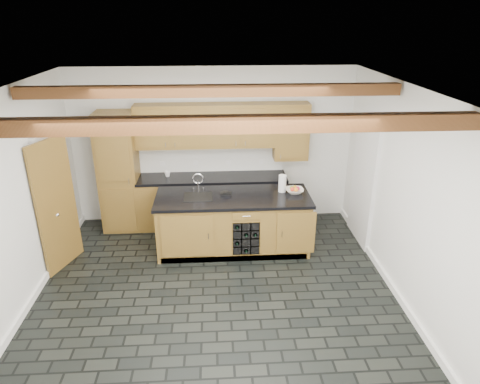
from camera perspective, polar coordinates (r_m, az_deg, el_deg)
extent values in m
plane|color=black|center=(6.11, -3.19, -13.53)|extent=(5.00, 5.00, 0.00)
plane|color=white|center=(7.75, -3.62, 6.10)|extent=(5.00, 0.00, 5.00)
plane|color=white|center=(5.97, -28.29, -1.90)|extent=(0.00, 5.00, 5.00)
plane|color=white|center=(5.94, 21.35, -0.76)|extent=(0.00, 5.00, 5.00)
plane|color=white|center=(5.00, -3.90, 13.34)|extent=(5.00, 5.00, 0.00)
cube|color=#5D3117|center=(3.84, -3.88, 8.97)|extent=(4.90, 0.15, 0.15)
cube|color=#5D3117|center=(5.61, -3.87, 13.32)|extent=(4.90, 0.15, 0.15)
cube|color=white|center=(6.58, -25.93, -12.67)|extent=(0.04, 5.00, 0.10)
cube|color=white|center=(6.56, 19.50, -11.65)|extent=(0.04, 5.00, 0.10)
cube|color=white|center=(7.20, -23.57, -0.38)|extent=(0.06, 0.94, 2.04)
cube|color=olive|center=(6.85, -23.28, -1.65)|extent=(0.31, 0.77, 2.00)
cube|color=white|center=(7.35, 16.12, 1.15)|extent=(0.06, 0.98, 2.04)
cube|color=black|center=(7.37, 16.29, 1.01)|extent=(0.02, 0.86, 1.96)
cube|color=olive|center=(7.76, -15.83, 2.56)|extent=(0.65, 0.60, 2.10)
cube|color=olive|center=(7.81, -3.62, -1.31)|extent=(2.60, 0.60, 0.88)
cube|color=black|center=(7.63, -3.70, 1.89)|extent=(2.64, 0.62, 0.05)
cube|color=white|center=(7.81, -3.76, 4.60)|extent=(2.60, 0.02, 0.52)
cube|color=olive|center=(7.48, -4.66, 8.82)|extent=(2.40, 0.35, 0.75)
cube|color=olive|center=(7.63, 6.82, 8.04)|extent=(0.60, 0.35, 1.00)
cube|color=olive|center=(7.00, -0.92, -4.23)|extent=(2.40, 0.90, 0.88)
cube|color=black|center=(6.80, -0.95, -0.74)|extent=(2.46, 0.96, 0.05)
cube|color=olive|center=(6.58, -7.04, -5.89)|extent=(0.80, 0.02, 0.70)
cube|color=olive|center=(6.68, 7.47, -5.45)|extent=(0.60, 0.02, 0.70)
cube|color=black|center=(6.75, 0.74, -5.68)|extent=(0.42, 0.30, 0.56)
cylinder|color=black|center=(6.74, -0.43, -6.40)|extent=(0.07, 0.26, 0.07)
cylinder|color=black|center=(6.68, 0.77, -5.32)|extent=(0.07, 0.26, 0.07)
cylinder|color=black|center=(6.69, 1.97, -5.28)|extent=(0.07, 0.26, 0.07)
cylinder|color=black|center=(6.61, -0.44, -4.28)|extent=(0.07, 0.26, 0.07)
cylinder|color=black|center=(6.82, 0.75, -7.39)|extent=(0.07, 0.26, 0.07)
cube|color=black|center=(6.79, -5.59, -0.69)|extent=(0.45, 0.40, 0.02)
cylinder|color=silver|center=(6.92, -5.58, 0.69)|extent=(0.02, 0.02, 0.20)
torus|color=silver|center=(6.87, -5.62, 1.78)|extent=(0.18, 0.02, 0.18)
cylinder|color=silver|center=(6.94, -6.22, 0.22)|extent=(0.02, 0.02, 0.08)
cylinder|color=silver|center=(6.94, -4.90, 0.25)|extent=(0.02, 0.02, 0.08)
cube|color=black|center=(6.83, -1.90, -0.23)|extent=(0.18, 0.11, 0.04)
cylinder|color=black|center=(6.82, -1.90, -0.03)|extent=(0.12, 0.12, 0.01)
imported|color=white|center=(6.95, 7.27, 0.17)|extent=(0.29, 0.29, 0.07)
sphere|color=#C2193C|center=(6.95, 7.69, 0.47)|extent=(0.07, 0.07, 0.07)
sphere|color=orange|center=(6.99, 7.34, 0.61)|extent=(0.07, 0.07, 0.07)
sphere|color=olive|center=(6.96, 6.92, 0.55)|extent=(0.07, 0.07, 0.07)
sphere|color=red|center=(6.91, 6.99, 0.36)|extent=(0.07, 0.07, 0.07)
sphere|color=orange|center=(6.90, 7.47, 0.31)|extent=(0.07, 0.07, 0.07)
cylinder|color=white|center=(6.95, 5.66, 1.15)|extent=(0.12, 0.12, 0.28)
imported|color=white|center=(7.70, -9.65, 2.41)|extent=(0.14, 0.14, 0.10)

